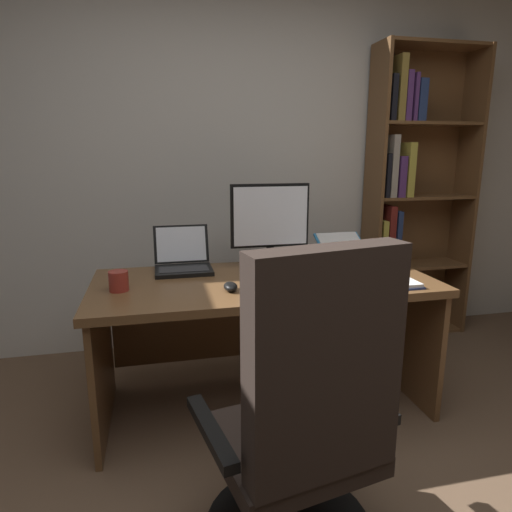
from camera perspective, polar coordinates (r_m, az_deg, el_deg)
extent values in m
cube|color=beige|center=(3.17, -3.30, 11.51)|extent=(5.02, 0.12, 2.53)
cube|color=brown|center=(2.30, 1.13, -3.43)|extent=(1.73, 0.78, 0.04)
cube|color=brown|center=(2.38, -19.15, -12.84)|extent=(0.03, 0.72, 0.68)
cube|color=brown|center=(2.73, 18.48, -9.41)|extent=(0.03, 0.72, 0.68)
cube|color=brown|center=(2.74, -0.74, -7.85)|extent=(1.61, 0.03, 0.48)
cube|color=brown|center=(3.30, 14.78, 7.21)|extent=(0.02, 0.27, 2.07)
cube|color=brown|center=(3.70, 25.26, 7.01)|extent=(0.02, 0.27, 2.07)
cube|color=brown|center=(3.60, 19.20, 7.38)|extent=(0.78, 0.01, 2.07)
cube|color=brown|center=(3.72, 19.05, -8.74)|extent=(0.73, 0.25, 0.02)
cube|color=#195633|center=(3.48, 15.04, -6.82)|extent=(0.04, 0.18, 0.34)
cube|color=navy|center=(3.50, 15.79, -6.90)|extent=(0.03, 0.18, 0.32)
cube|color=#195633|center=(3.50, 16.64, -6.07)|extent=(0.05, 0.16, 0.42)
cube|color=#512D66|center=(3.56, 17.43, -6.17)|extent=(0.04, 0.20, 0.38)
cube|color=olive|center=(3.58, 18.25, -5.91)|extent=(0.05, 0.19, 0.41)
cube|color=navy|center=(3.61, 19.00, -5.97)|extent=(0.03, 0.19, 0.39)
cube|color=brown|center=(3.57, 19.67, -1.07)|extent=(0.73, 0.25, 0.02)
cube|color=gold|center=(3.33, 15.65, 1.48)|extent=(0.04, 0.15, 0.35)
cube|color=maroon|center=(3.37, 16.25, 2.48)|extent=(0.05, 0.22, 0.45)
cube|color=navy|center=(3.38, 17.22, 2.13)|extent=(0.04, 0.17, 0.41)
cube|color=brown|center=(3.49, 20.32, 7.13)|extent=(0.73, 0.25, 0.02)
cube|color=black|center=(3.28, 15.98, 9.92)|extent=(0.03, 0.18, 0.30)
cube|color=gray|center=(3.31, 16.58, 10.99)|extent=(0.05, 0.22, 0.42)
cube|color=#512D66|center=(3.33, 17.65, 9.70)|extent=(0.05, 0.17, 0.28)
cube|color=gold|center=(3.36, 18.62, 10.45)|extent=(0.05, 0.19, 0.37)
cube|color=brown|center=(3.48, 21.02, 15.56)|extent=(0.73, 0.25, 0.02)
cube|color=black|center=(3.30, 16.61, 18.80)|extent=(0.04, 0.19, 0.29)
cube|color=olive|center=(3.32, 17.70, 19.78)|extent=(0.05, 0.17, 0.42)
cube|color=#512D66|center=(3.35, 18.38, 18.82)|extent=(0.04, 0.18, 0.32)
cube|color=#512D66|center=(3.38, 19.09, 18.60)|extent=(0.03, 0.19, 0.31)
cube|color=navy|center=(3.39, 19.96, 18.22)|extent=(0.06, 0.17, 0.27)
cube|color=brown|center=(3.54, 21.77, 23.84)|extent=(0.73, 0.25, 0.02)
cylinder|color=black|center=(1.77, 4.21, -27.65)|extent=(0.06, 0.06, 0.30)
cube|color=#2D231E|center=(1.66, 4.33, -22.80)|extent=(0.58, 0.57, 0.07)
cube|color=#2D231E|center=(1.31, 8.83, -13.81)|extent=(0.49, 0.19, 0.69)
cube|color=black|center=(1.50, -5.83, -21.41)|extent=(0.12, 0.39, 0.04)
cube|color=black|center=(1.72, 13.06, -16.73)|extent=(0.12, 0.39, 0.04)
cube|color=black|center=(2.55, 1.82, -1.02)|extent=(0.22, 0.16, 0.02)
cylinder|color=black|center=(2.54, 1.83, 0.18)|extent=(0.04, 0.04, 0.09)
cube|color=black|center=(2.51, 1.81, 5.20)|extent=(0.45, 0.02, 0.36)
cube|color=white|center=(2.49, 1.93, 5.14)|extent=(0.42, 0.00, 0.33)
cube|color=black|center=(2.44, -9.25, -1.85)|extent=(0.31, 0.23, 0.02)
cube|color=#2D2D30|center=(2.42, -9.23, -1.66)|extent=(0.26, 0.13, 0.00)
cube|color=black|center=(2.56, -9.56, 1.52)|extent=(0.31, 0.07, 0.21)
cube|color=white|center=(2.55, -9.56, 1.53)|extent=(0.28, 0.06, 0.19)
cube|color=black|center=(2.17, 4.59, -3.62)|extent=(0.42, 0.15, 0.02)
ellipsoid|color=black|center=(2.10, -3.28, -3.94)|extent=(0.06, 0.10, 0.04)
cube|color=black|center=(2.69, 11.72, -0.64)|extent=(0.14, 0.12, 0.01)
cube|color=black|center=(2.65, 12.13, -0.62)|extent=(0.26, 0.01, 0.01)
cube|color=#2D84C6|center=(2.77, 10.88, 1.42)|extent=(0.29, 0.22, 0.12)
cube|color=white|center=(2.76, 10.92, 1.58)|extent=(0.26, 0.20, 0.10)
cube|color=navy|center=(2.23, 12.33, -3.63)|extent=(0.21, 0.28, 0.01)
cube|color=navy|center=(2.32, 16.96, -3.20)|extent=(0.21, 0.28, 0.01)
cube|color=white|center=(2.22, 12.35, -3.33)|extent=(0.20, 0.26, 0.02)
cube|color=white|center=(2.32, 16.98, -2.92)|extent=(0.20, 0.26, 0.02)
cylinder|color=#B7B7BC|center=(2.27, 14.71, -3.22)|extent=(0.02, 0.25, 0.02)
cube|color=white|center=(2.44, 7.45, -1.93)|extent=(0.18, 0.23, 0.01)
cylinder|color=navy|center=(2.44, 7.90, -1.70)|extent=(0.14, 0.03, 0.01)
cylinder|color=maroon|center=(2.18, -17.21, -3.09)|extent=(0.09, 0.09, 0.10)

